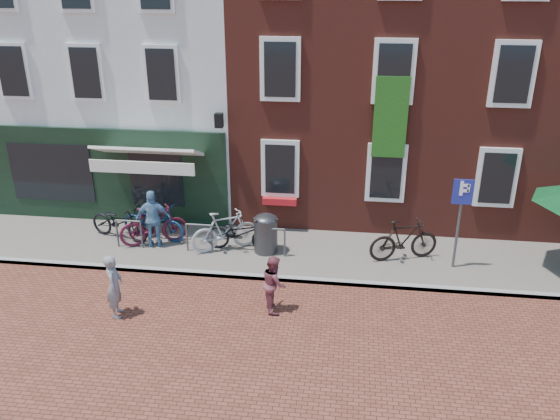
# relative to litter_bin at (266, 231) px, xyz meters

# --- Properties ---
(ground) EXTENTS (80.00, 80.00, 0.00)m
(ground) POSITION_rel_litter_bin_xyz_m (-0.30, -1.43, -0.71)
(ground) COLOR brown
(sidewalk) EXTENTS (24.00, 3.00, 0.10)m
(sidewalk) POSITION_rel_litter_bin_xyz_m (0.70, 0.07, -0.66)
(sidewalk) COLOR slate
(sidewalk) RESTS_ON ground
(building_stucco) EXTENTS (8.00, 8.00, 9.00)m
(building_stucco) POSITION_rel_litter_bin_xyz_m (-5.30, 5.57, 3.79)
(building_stucco) COLOR silver
(building_stucco) RESTS_ON ground
(building_brick_mid) EXTENTS (6.00, 8.00, 10.00)m
(building_brick_mid) POSITION_rel_litter_bin_xyz_m (1.70, 5.57, 4.29)
(building_brick_mid) COLOR maroon
(building_brick_mid) RESTS_ON ground
(building_brick_right) EXTENTS (6.00, 8.00, 10.00)m
(building_brick_right) POSITION_rel_litter_bin_xyz_m (7.70, 5.57, 4.29)
(building_brick_right) COLOR maroon
(building_brick_right) RESTS_ON ground
(litter_bin) EXTENTS (0.64, 0.64, 1.18)m
(litter_bin) POSITION_rel_litter_bin_xyz_m (0.00, 0.00, 0.00)
(litter_bin) COLOR #3C3B3E
(litter_bin) RESTS_ON sidewalk
(parking_sign) EXTENTS (0.50, 0.07, 2.43)m
(parking_sign) POSITION_rel_litter_bin_xyz_m (4.98, -0.24, 1.05)
(parking_sign) COLOR #4C4C4F
(parking_sign) RESTS_ON sidewalk
(woman) EXTENTS (0.46, 0.61, 1.50)m
(woman) POSITION_rel_litter_bin_xyz_m (-2.89, -3.36, 0.04)
(woman) COLOR gray
(woman) RESTS_ON ground
(boy) EXTENTS (0.68, 0.78, 1.35)m
(boy) POSITION_rel_litter_bin_xyz_m (0.60, -2.67, -0.03)
(boy) COLOR brown
(boy) RESTS_ON ground
(cafe_person) EXTENTS (1.03, 0.59, 1.64)m
(cafe_person) POSITION_rel_litter_bin_xyz_m (-3.13, -0.05, 0.21)
(cafe_person) COLOR #6391B9
(cafe_person) RESTS_ON sidewalk
(bicycle_0) EXTENTS (2.08, 1.26, 1.03)m
(bicycle_0) POSITION_rel_litter_bin_xyz_m (-4.29, 0.28, -0.09)
(bicycle_0) COLOR black
(bicycle_0) RESTS_ON sidewalk
(bicycle_1) EXTENTS (1.94, 1.34, 1.15)m
(bicycle_1) POSITION_rel_litter_bin_xyz_m (-3.19, 0.06, -0.03)
(bicycle_1) COLOR #551226
(bicycle_1) RESTS_ON sidewalk
(bicycle_2) EXTENTS (2.07, 1.10, 1.03)m
(bicycle_2) POSITION_rel_litter_bin_xyz_m (-3.32, 0.39, -0.09)
(bicycle_2) COLOR navy
(bicycle_2) RESTS_ON sidewalk
(bicycle_3) EXTENTS (1.93, 1.38, 1.15)m
(bicycle_3) POSITION_rel_litter_bin_xyz_m (-1.12, -0.03, -0.03)
(bicycle_3) COLOR #AFAEB1
(bicycle_3) RESTS_ON sidewalk
(bicycle_4) EXTENTS (1.99, 0.78, 1.03)m
(bicycle_4) POSITION_rel_litter_bin_xyz_m (-0.71, -0.00, -0.09)
(bicycle_4) COLOR black
(bicycle_4) RESTS_ON sidewalk
(bicycle_5) EXTENTS (1.98, 1.13, 1.15)m
(bicycle_5) POSITION_rel_litter_bin_xyz_m (3.70, 0.03, -0.03)
(bicycle_5) COLOR black
(bicycle_5) RESTS_ON sidewalk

